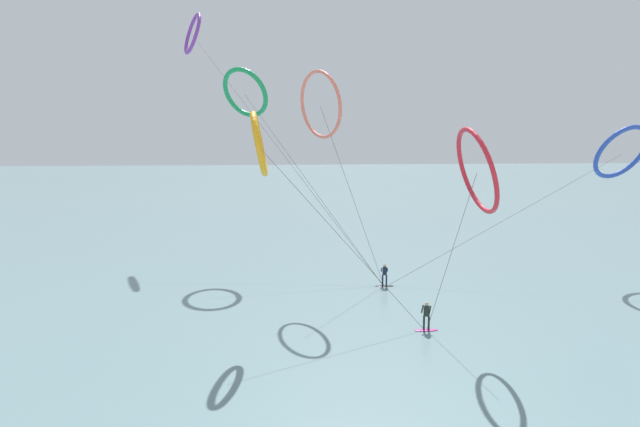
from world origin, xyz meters
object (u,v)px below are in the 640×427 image
(kite_coral, at_px, (320,105))
(surfer_magenta, at_px, (426,318))
(surfer_charcoal, at_px, (385,277))
(kite_amber, at_px, (259,144))
(kite_crimson, at_px, (477,171))
(kite_violet, at_px, (193,34))
(kite_cobalt, at_px, (621,152))
(kite_emerald, at_px, (245,93))

(kite_coral, bearing_deg, surfer_magenta, 178.76)
(surfer_charcoal, bearing_deg, kite_amber, -126.29)
(kite_crimson, bearing_deg, kite_violet, 29.36)
(kite_crimson, bearing_deg, kite_cobalt, -51.42)
(kite_cobalt, bearing_deg, kite_violet, -43.25)
(surfer_magenta, xyz_separation_m, kite_cobalt, (18.36, 11.47, 9.08))
(surfer_charcoal, xyz_separation_m, kite_crimson, (2.38, -12.01, 8.59))
(kite_amber, bearing_deg, surfer_magenta, -99.64)
(kite_emerald, bearing_deg, kite_amber, 133.13)
(surfer_magenta, xyz_separation_m, kite_crimson, (1.99, -1.91, 8.59))
(surfer_charcoal, relative_size, kite_coral, 0.11)
(kite_amber, xyz_separation_m, kite_emerald, (-1.24, 17.62, 4.01))
(surfer_charcoal, bearing_deg, kite_emerald, 149.18)
(kite_crimson, height_order, kite_cobalt, kite_cobalt)
(kite_crimson, xyz_separation_m, kite_amber, (-11.45, 3.74, 1.36))
(surfer_charcoal, height_order, kite_coral, kite_coral)
(surfer_charcoal, height_order, kite_amber, kite_amber)
(kite_amber, relative_size, kite_violet, 0.55)
(surfer_magenta, height_order, kite_cobalt, kite_cobalt)
(kite_crimson, xyz_separation_m, kite_coral, (-7.20, 11.60, 3.94))
(kite_crimson, distance_m, kite_violet, 37.88)
(kite_crimson, relative_size, kite_coral, 0.75)
(surfer_charcoal, height_order, kite_violet, kite_violet)
(kite_cobalt, distance_m, kite_violet, 40.33)
(surfer_charcoal, xyz_separation_m, kite_coral, (-4.82, -0.41, 12.53))
(surfer_magenta, xyz_separation_m, kite_amber, (-9.46, 1.83, 9.95))
(kite_crimson, relative_size, kite_cobalt, 0.55)
(surfer_charcoal, xyz_separation_m, kite_violet, (-15.65, 19.18, 20.29))
(kite_emerald, bearing_deg, surfer_charcoal, 176.92)
(kite_cobalt, height_order, kite_amber, kite_amber)
(surfer_charcoal, relative_size, kite_violet, 0.07)
(kite_cobalt, relative_size, kite_amber, 1.70)
(surfer_charcoal, distance_m, kite_emerald, 19.71)
(kite_cobalt, height_order, kite_coral, kite_coral)
(surfer_charcoal, distance_m, kite_cobalt, 20.88)
(surfer_charcoal, xyz_separation_m, kite_amber, (-9.07, -8.27, 9.95))
(surfer_magenta, height_order, kite_coral, kite_coral)
(kite_cobalt, bearing_deg, kite_coral, -11.57)
(kite_cobalt, distance_m, kite_emerald, 30.54)
(surfer_magenta, bearing_deg, kite_cobalt, -121.92)
(kite_cobalt, height_order, kite_emerald, kite_emerald)
(surfer_charcoal, height_order, kite_crimson, kite_crimson)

